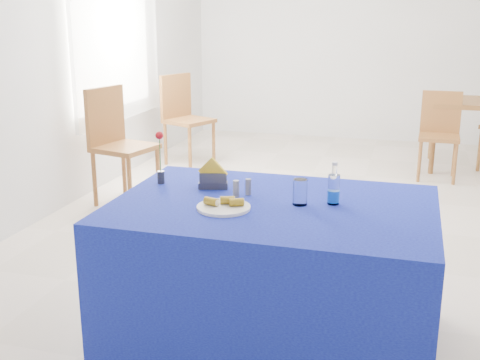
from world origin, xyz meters
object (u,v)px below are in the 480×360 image
Objects in this scene: plate at (224,207)px; chair_win_a at (116,137)px; blue_table at (272,273)px; chair_win_b at (183,113)px; water_bottle at (334,190)px; chair_bg_left at (440,129)px.

plate is 0.25× the size of chair_win_a.
blue_table is (0.21, 0.15, -0.39)m from plate.
chair_win_b is (-1.62, 3.62, -0.19)m from plate.
blue_table is 1.60× the size of chair_win_b.
plate reaches higher than blue_table.
water_bottle is at bearing -117.25° from chair_win_a.
plate is 1.22× the size of water_bottle.
water_bottle reaches higher than chair_bg_left.
blue_table is 1.54× the size of chair_win_a.
chair_win_b is at bearing 12.00° from chair_win_a.
water_bottle is at bearing 24.27° from plate.
plate is 0.30× the size of chair_bg_left.
water_bottle is at bearing -124.25° from chair_win_b.
chair_bg_left is (1.14, 3.78, -0.25)m from plate.
chair_win_a is (-1.66, 2.09, -0.17)m from plate.
chair_bg_left is 0.86× the size of chair_win_a.
water_bottle is 0.21× the size of chair_win_b.
plate is 0.55m from water_bottle.
water_bottle is 4.01m from chair_win_b.
plate is at bearing -144.01° from blue_table.
plate is at bearing -105.05° from chair_bg_left.
blue_table is at bearing 35.99° from plate.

